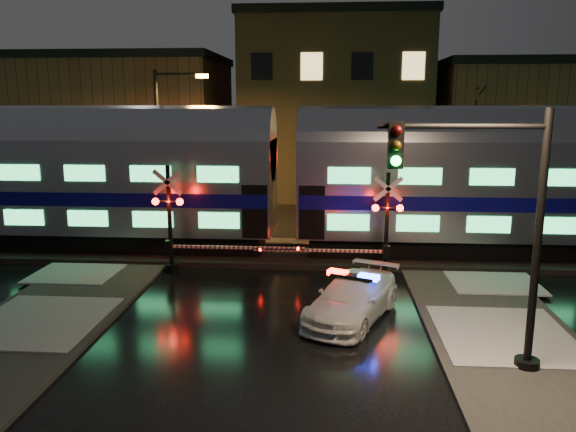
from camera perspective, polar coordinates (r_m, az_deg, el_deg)
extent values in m
plane|color=black|center=(18.76, -1.33, -8.12)|extent=(120.00, 120.00, 0.00)
cube|color=black|center=(23.48, -0.15, -3.76)|extent=(90.00, 4.20, 0.24)
cube|color=#2D2D2D|center=(13.99, 24.67, -16.07)|extent=(4.00, 20.00, 0.12)
cube|color=brown|center=(42.28, -16.37, 8.58)|extent=(14.00, 10.00, 9.00)
cube|color=brown|center=(40.09, 4.68, 10.66)|extent=(12.00, 11.00, 11.50)
cube|color=brown|center=(41.80, 22.94, 7.78)|extent=(12.00, 10.00, 8.50)
imported|color=silver|center=(16.76, 6.57, -8.30)|extent=(3.38, 4.73, 1.27)
cube|color=black|center=(16.55, 6.63, -6.10)|extent=(1.35, 0.84, 0.08)
cube|color=#FF0C05|center=(16.70, 5.10, -5.75)|extent=(0.65, 0.50, 0.15)
cube|color=#1426FF|center=(16.38, 8.20, -6.18)|extent=(0.65, 0.50, 0.15)
cylinder|color=black|center=(21.01, 9.82, -5.70)|extent=(0.48, 0.48, 0.29)
cylinder|color=black|center=(20.56, 9.99, -0.95)|extent=(0.15, 0.15, 3.85)
sphere|color=#FF0C05|center=(20.22, 8.88, 0.82)|extent=(0.25, 0.25, 0.25)
sphere|color=#FF0C05|center=(20.31, 11.32, 0.78)|extent=(0.25, 0.25, 0.25)
cube|color=white|center=(20.43, 3.22, -3.51)|extent=(4.81, 0.10, 0.10)
cube|color=black|center=(20.54, 9.97, -3.59)|extent=(0.25, 0.30, 0.45)
cylinder|color=black|center=(21.72, -11.72, -5.19)|extent=(0.50, 0.50, 0.30)
cylinder|color=black|center=(21.27, -11.92, -0.36)|extent=(0.16, 0.16, 4.04)
sphere|color=#FF0C05|center=(21.10, -13.32, 1.44)|extent=(0.26, 0.26, 0.26)
sphere|color=#FF0C05|center=(20.84, -10.94, 1.42)|extent=(0.26, 0.26, 0.26)
cube|color=white|center=(20.69, -5.26, -3.21)|extent=(5.05, 0.10, 0.10)
cube|color=black|center=(21.25, -12.00, -3.03)|extent=(0.25, 0.30, 0.45)
cylinder|color=black|center=(14.92, 23.08, -13.76)|extent=(0.58, 0.58, 0.31)
cylinder|color=black|center=(13.97, 24.02, -2.76)|extent=(0.19, 0.19, 6.18)
cylinder|color=black|center=(13.08, 17.24, 8.70)|extent=(3.71, 0.12, 0.12)
cube|color=black|center=(12.71, 10.88, 7.08)|extent=(0.33, 0.29, 1.03)
sphere|color=#0CFF3F|center=(12.58, 10.91, 5.53)|extent=(0.23, 0.23, 0.23)
cylinder|color=black|center=(27.93, -13.00, 6.26)|extent=(0.19, 0.19, 7.79)
cylinder|color=black|center=(27.54, -10.97, 13.98)|extent=(2.34, 0.12, 0.12)
cube|color=orange|center=(27.28, -8.72, 13.87)|extent=(0.54, 0.27, 0.18)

